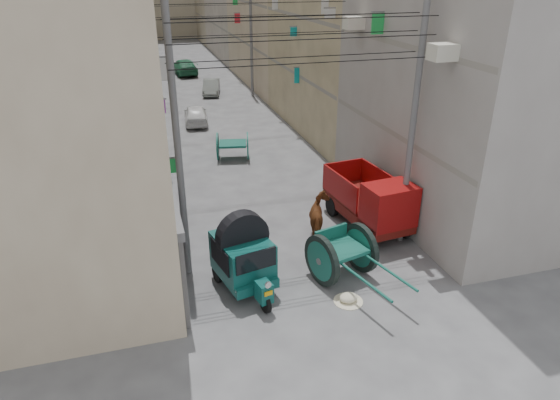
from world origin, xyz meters
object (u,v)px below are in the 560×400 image
object	(u,v)px
tonga_cart	(342,253)
distant_car_green	(184,67)
feed_sack	(348,298)
horse	(320,218)
distant_car_grey	(211,87)
second_cart	(233,145)
distant_car_white	(196,114)
mini_truck	(374,205)
auto_rickshaw	(243,255)

from	to	relation	value
tonga_cart	distant_car_green	world-z (taller)	tonga_cart
feed_sack	horse	xyz separation A→B (m)	(0.54, 3.76, 0.59)
feed_sack	distant_car_grey	size ratio (longest dim) A/B	0.16
second_cart	distant_car_white	bearing A→B (deg)	110.10
feed_sack	distant_car_green	world-z (taller)	distant_car_green
distant_car_white	distant_car_green	size ratio (longest dim) A/B	0.75
feed_sack	distant_car_white	bearing A→B (deg)	95.42
mini_truck	second_cart	xyz separation A→B (m)	(-3.31, 8.55, -0.29)
mini_truck	distant_car_white	bearing A→B (deg)	98.94
tonga_cart	distant_car_grey	world-z (taller)	tonga_cart
distant_car_white	distant_car_grey	world-z (taller)	distant_car_white
tonga_cart	mini_truck	distance (m)	3.21
second_cart	horse	world-z (taller)	horse
auto_rickshaw	horse	world-z (taller)	auto_rickshaw
auto_rickshaw	distant_car_green	bearing A→B (deg)	74.05
second_cart	distant_car_grey	xyz separation A→B (m)	(1.17, 13.95, -0.18)
distant_car_grey	distant_car_green	distance (m)	8.22
auto_rickshaw	distant_car_grey	world-z (taller)	auto_rickshaw
horse	tonga_cart	bearing A→B (deg)	99.13
second_cart	horse	xyz separation A→B (m)	(1.40, -8.39, 0.00)
feed_sack	distant_car_white	xyz separation A→B (m)	(-1.78, 18.76, 0.44)
auto_rickshaw	second_cart	size ratio (longest dim) A/B	1.54
feed_sack	mini_truck	bearing A→B (deg)	55.71
feed_sack	distant_car_grey	distance (m)	26.10
auto_rickshaw	distant_car_green	size ratio (longest dim) A/B	0.62
second_cart	feed_sack	bearing A→B (deg)	-73.82
tonga_cart	horse	bearing A→B (deg)	68.86
second_cart	distant_car_green	bearing A→B (deg)	101.90
mini_truck	distant_car_grey	xyz separation A→B (m)	(-2.14, 22.50, -0.47)
mini_truck	distant_car_green	bearing A→B (deg)	89.32
tonga_cart	horse	world-z (taller)	tonga_cart
tonga_cart	feed_sack	size ratio (longest dim) A/B	7.09
distant_car_grey	feed_sack	bearing A→B (deg)	-78.72
feed_sack	second_cart	bearing A→B (deg)	94.03
auto_rickshaw	mini_truck	size ratio (longest dim) A/B	0.70
second_cart	distant_car_grey	world-z (taller)	second_cart
tonga_cart	mini_truck	world-z (taller)	mini_truck
tonga_cart	distant_car_grey	bearing A→B (deg)	74.80
distant_car_grey	distant_car_green	world-z (taller)	distant_car_green
auto_rickshaw	distant_car_white	world-z (taller)	auto_rickshaw
tonga_cart	distant_car_white	world-z (taller)	tonga_cart
auto_rickshaw	distant_car_green	xyz separation A→B (m)	(1.88, 32.73, -0.45)
mini_truck	distant_car_grey	world-z (taller)	mini_truck
horse	distant_car_white	bearing A→B (deg)	-66.07
tonga_cart	feed_sack	distance (m)	1.44
mini_truck	distant_car_green	xyz separation A→B (m)	(-3.21, 30.65, -0.36)
distant_car_white	distant_car_green	xyz separation A→B (m)	(1.02, 15.48, 0.07)
auto_rickshaw	tonga_cart	xyz separation A→B (m)	(2.92, -0.27, -0.28)
mini_truck	second_cart	bearing A→B (deg)	104.50
mini_truck	feed_sack	xyz separation A→B (m)	(-2.45, -3.60, -0.87)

